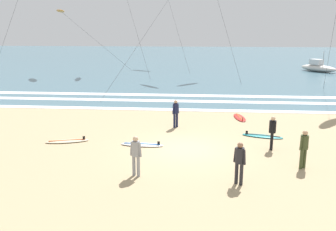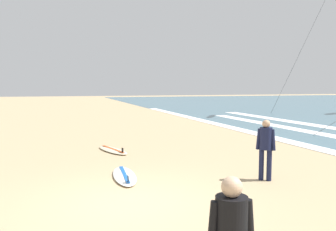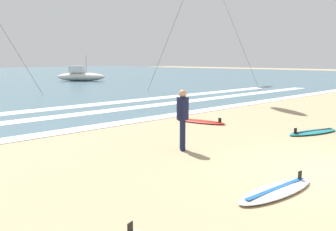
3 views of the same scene
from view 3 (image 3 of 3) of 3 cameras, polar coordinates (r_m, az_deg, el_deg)
ground_plane at (r=9.36m, az=22.72°, el=-7.37°), size 160.00×160.00×0.00m
wave_foam_shoreline at (r=13.40m, az=-16.25°, el=-2.45°), size 55.45×0.83×0.01m
wave_foam_mid_break at (r=17.85m, az=-11.70°, el=0.28°), size 41.64×0.98×0.01m
wave_foam_outer_break at (r=18.82m, az=-22.01°, el=0.25°), size 42.45×1.10×0.01m
surfer_foreground_main at (r=10.45m, az=2.09°, el=0.20°), size 0.41×0.44×1.60m
surfboard_left_pile at (r=13.75m, az=19.87°, el=-2.21°), size 2.18×1.15×0.25m
surfboard_foreground_flat at (r=15.14m, az=4.65°, el=-0.84°), size 0.85×2.16×0.25m
surfboard_near_water at (r=7.58m, az=15.11°, el=-10.24°), size 2.14×0.74×0.25m
offshore_boat at (r=43.52m, az=-12.31°, el=5.52°), size 4.46×5.19×2.70m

